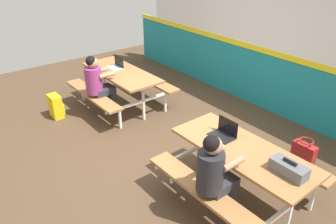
# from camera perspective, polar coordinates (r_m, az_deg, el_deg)

# --- Properties ---
(ground_plane) EXTENTS (10.00, 10.00, 0.02)m
(ground_plane) POSITION_cam_1_polar(r_m,az_deg,el_deg) (5.40, -1.43, -5.78)
(ground_plane) COLOR #4C3826
(accent_backdrop) EXTENTS (8.00, 0.14, 2.60)m
(accent_backdrop) POSITION_cam_1_polar(r_m,az_deg,el_deg) (6.52, 16.48, 11.27)
(accent_backdrop) COLOR teal
(accent_backdrop) RESTS_ON ground
(picnic_table_left) EXTENTS (1.84, 1.58, 0.74)m
(picnic_table_left) POSITION_cam_1_polar(r_m,az_deg,el_deg) (6.46, -8.12, 5.65)
(picnic_table_left) COLOR #9E6B3D
(picnic_table_left) RESTS_ON ground
(picnic_table_right) EXTENTS (1.84, 1.58, 0.74)m
(picnic_table_right) POSITION_cam_1_polar(r_m,az_deg,el_deg) (4.17, 12.70, -8.17)
(picnic_table_right) COLOR #9E6B3D
(picnic_table_right) RESTS_ON ground
(student_nearer) EXTENTS (0.36, 0.53, 1.21)m
(student_nearer) POSITION_cam_1_polar(r_m,az_deg,el_deg) (6.07, -12.15, 5.20)
(student_nearer) COLOR #2D2D38
(student_nearer) RESTS_ON ground
(student_further) EXTENTS (0.36, 0.53, 1.21)m
(student_further) POSITION_cam_1_polar(r_m,az_deg,el_deg) (3.70, 8.17, -10.32)
(student_further) COLOR #2D2D38
(student_further) RESTS_ON ground
(laptop_silver) EXTENTS (0.32, 0.22, 0.22)m
(laptop_silver) POSITION_cam_1_polar(r_m,az_deg,el_deg) (6.59, -9.02, 8.01)
(laptop_silver) COLOR silver
(laptop_silver) RESTS_ON picnic_table_left
(laptop_dark) EXTENTS (0.32, 0.22, 0.22)m
(laptop_dark) POSITION_cam_1_polar(r_m,az_deg,el_deg) (4.26, 9.70, -3.58)
(laptop_dark) COLOR black
(laptop_dark) RESTS_ON picnic_table_right
(toolbox_grey) EXTENTS (0.40, 0.18, 0.18)m
(toolbox_grey) POSITION_cam_1_polar(r_m,az_deg,el_deg) (3.77, 20.30, -9.25)
(toolbox_grey) COLOR #595B60
(toolbox_grey) RESTS_ON picnic_table_right
(backpack_dark) EXTENTS (0.30, 0.22, 0.44)m
(backpack_dark) POSITION_cam_1_polar(r_m,az_deg,el_deg) (6.47, -18.96, 0.94)
(backpack_dark) COLOR yellow
(backpack_dark) RESTS_ON ground
(tote_bag_bright) EXTENTS (0.34, 0.21, 0.43)m
(tote_bag_bright) POSITION_cam_1_polar(r_m,az_deg,el_deg) (5.24, 22.54, -6.76)
(tote_bag_bright) COLOR maroon
(tote_bag_bright) RESTS_ON ground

